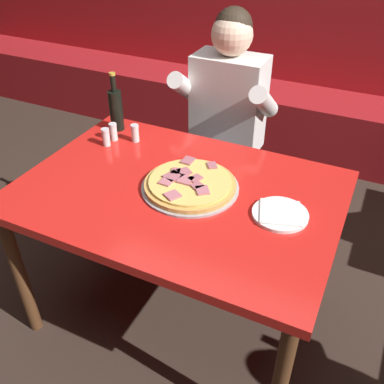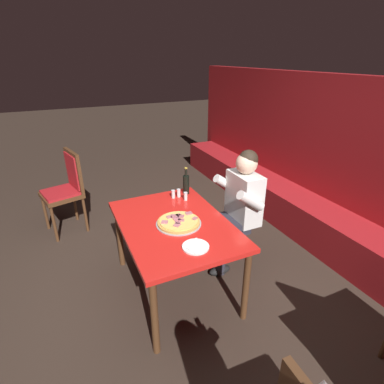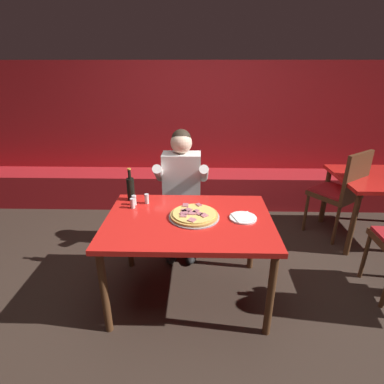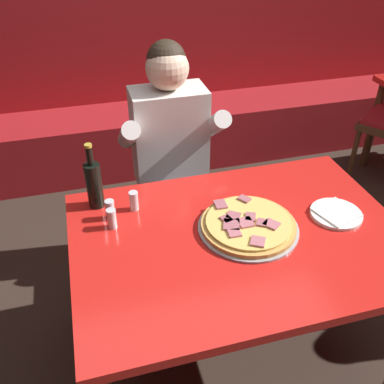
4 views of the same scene
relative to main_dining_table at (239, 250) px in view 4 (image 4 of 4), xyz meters
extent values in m
plane|color=#33261E|center=(0.00, 0.00, -0.66)|extent=(24.00, 24.00, 0.00)
cube|color=#A3191E|center=(0.00, 2.18, 0.29)|extent=(6.80, 0.16, 1.90)
cube|color=#A3191E|center=(0.00, 1.86, -0.43)|extent=(6.46, 0.48, 0.46)
cylinder|color=#4C2D19|center=(-0.59, 0.39, -0.31)|extent=(0.06, 0.06, 0.70)
cylinder|color=#4C2D19|center=(0.59, 0.39, -0.31)|extent=(0.06, 0.06, 0.70)
cube|color=red|center=(0.00, 0.00, 0.06)|extent=(1.29, 0.91, 0.04)
cylinder|color=#9E9EA3|center=(0.04, 0.03, 0.08)|extent=(0.40, 0.40, 0.01)
cylinder|color=#C69347|center=(0.04, 0.03, 0.10)|extent=(0.37, 0.37, 0.02)
cylinder|color=#E5BC5B|center=(0.04, 0.03, 0.11)|extent=(0.34, 0.34, 0.01)
cube|color=#A85B66|center=(0.06, 0.04, 0.12)|extent=(0.06, 0.06, 0.01)
cube|color=#A85B66|center=(-0.03, 0.02, 0.12)|extent=(0.08, 0.08, 0.01)
cube|color=#A85B66|center=(-0.01, 0.07, 0.12)|extent=(0.07, 0.07, 0.01)
cube|color=#B76670|center=(0.03, -0.10, 0.12)|extent=(0.07, 0.07, 0.01)
cube|color=#B76670|center=(0.12, -0.02, 0.12)|extent=(0.07, 0.08, 0.01)
cube|color=#B76670|center=(-0.04, -0.03, 0.12)|extent=(0.05, 0.05, 0.01)
cube|color=#A85B66|center=(-0.04, 0.06, 0.12)|extent=(0.05, 0.05, 0.01)
cube|color=#A85B66|center=(0.09, 0.00, 0.12)|extent=(0.06, 0.06, 0.01)
cube|color=#A85B66|center=(0.08, 0.16, 0.12)|extent=(0.06, 0.06, 0.01)
cube|color=#B76670|center=(0.03, 0.02, 0.12)|extent=(0.06, 0.06, 0.01)
cube|color=#A85B66|center=(-0.03, 0.16, 0.12)|extent=(0.05, 0.06, 0.01)
cylinder|color=white|center=(0.42, 0.01, 0.09)|extent=(0.21, 0.21, 0.01)
cube|color=white|center=(0.42, 0.01, 0.10)|extent=(0.19, 0.19, 0.01)
cylinder|color=black|center=(-0.52, 0.34, 0.18)|extent=(0.07, 0.07, 0.20)
cylinder|color=black|center=(-0.52, 0.34, 0.32)|extent=(0.03, 0.03, 0.08)
cylinder|color=#B29933|center=(-0.52, 0.34, 0.36)|extent=(0.03, 0.03, 0.01)
cylinder|color=silver|center=(-0.47, 0.24, 0.11)|extent=(0.04, 0.04, 0.07)
cylinder|color=silver|center=(-0.47, 0.24, 0.10)|extent=(0.03, 0.03, 0.04)
cylinder|color=silver|center=(-0.47, 0.24, 0.16)|extent=(0.04, 0.04, 0.01)
cylinder|color=silver|center=(-0.37, 0.27, 0.11)|extent=(0.04, 0.04, 0.07)
cylinder|color=#516B33|center=(-0.37, 0.27, 0.10)|extent=(0.03, 0.03, 0.04)
cylinder|color=silver|center=(-0.37, 0.27, 0.16)|extent=(0.04, 0.04, 0.01)
cylinder|color=silver|center=(-0.47, 0.18, 0.11)|extent=(0.04, 0.04, 0.07)
cylinder|color=#B23323|center=(-0.47, 0.18, 0.10)|extent=(0.03, 0.03, 0.04)
cylinder|color=silver|center=(-0.47, 0.18, 0.16)|extent=(0.04, 0.04, 0.01)
ellipsoid|color=black|center=(-0.20, 0.49, -0.62)|extent=(0.11, 0.24, 0.09)
ellipsoid|color=black|center=(0.00, 0.49, -0.62)|extent=(0.11, 0.24, 0.09)
cylinder|color=#282833|center=(-0.20, 0.49, -0.43)|extent=(0.11, 0.11, 0.43)
cylinder|color=#282833|center=(0.00, 0.49, -0.43)|extent=(0.11, 0.11, 0.43)
cube|color=#282833|center=(-0.10, 0.59, -0.15)|extent=(0.34, 0.40, 0.12)
cube|color=silver|center=(-0.10, 0.79, 0.12)|extent=(0.38, 0.22, 0.52)
cylinder|color=silver|center=(-0.32, 0.71, 0.20)|extent=(0.09, 0.30, 0.25)
cylinder|color=silver|center=(0.12, 0.71, 0.20)|extent=(0.09, 0.30, 0.25)
sphere|color=beige|center=(-0.10, 0.79, 0.48)|extent=(0.21, 0.21, 0.21)
sphere|color=#2D2319|center=(-0.10, 0.81, 0.52)|extent=(0.19, 0.19, 0.19)
cylinder|color=#4C2D19|center=(1.65, 1.35, -0.43)|extent=(0.04, 0.04, 0.47)
cylinder|color=#4C2D19|center=(1.34, 1.13, -0.43)|extent=(0.04, 0.04, 0.47)
cylinder|color=#4C2D19|center=(1.63, 1.36, -0.31)|extent=(0.06, 0.06, 0.70)
camera|label=1|loc=(0.66, -1.25, 1.07)|focal=40.00mm
camera|label=2|loc=(2.15, -0.81, 1.42)|focal=28.00mm
camera|label=3|loc=(0.07, -2.05, 1.17)|focal=28.00mm
camera|label=4|loc=(-0.52, -1.17, 1.16)|focal=40.00mm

